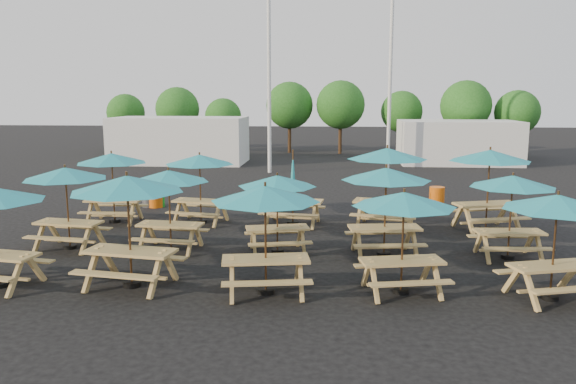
# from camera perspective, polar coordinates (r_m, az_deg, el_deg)

# --- Properties ---
(ground) EXTENTS (120.00, 120.00, 0.00)m
(ground) POSITION_cam_1_polar(r_m,az_deg,el_deg) (16.49, -0.42, -4.65)
(ground) COLOR black
(ground) RESTS_ON ground
(picnic_unit_1) EXTENTS (2.45, 2.45, 2.25)m
(picnic_unit_1) POSITION_cam_1_polar(r_m,az_deg,el_deg) (16.08, -21.67, 1.40)
(picnic_unit_1) COLOR tan
(picnic_unit_1) RESTS_ON ground
(picnic_unit_2) EXTENTS (2.27, 2.27, 2.30)m
(picnic_unit_2) POSITION_cam_1_polar(r_m,az_deg,el_deg) (18.98, -17.48, 2.97)
(picnic_unit_2) COLOR tan
(picnic_unit_2) RESTS_ON ground
(picnic_unit_3) EXTENTS (2.77, 2.77, 2.47)m
(picnic_unit_3) POSITION_cam_1_polar(r_m,az_deg,el_deg) (12.36, -16.02, 0.28)
(picnic_unit_3) COLOR tan
(picnic_unit_3) RESTS_ON ground
(picnic_unit_4) EXTENTS (2.33, 2.33, 2.19)m
(picnic_unit_4) POSITION_cam_1_polar(r_m,az_deg,el_deg) (15.13, -12.03, 1.22)
(picnic_unit_4) COLOR tan
(picnic_unit_4) RESTS_ON ground
(picnic_unit_5) EXTENTS (2.59, 2.59, 2.26)m
(picnic_unit_5) POSITION_cam_1_polar(r_m,az_deg,el_deg) (18.25, -8.97, 2.94)
(picnic_unit_5) COLOR tan
(picnic_unit_5) RESTS_ON ground
(picnic_unit_6) EXTENTS (2.60, 2.60, 2.32)m
(picnic_unit_6) POSITION_cam_1_polar(r_m,az_deg,el_deg) (11.48, -2.32, -0.72)
(picnic_unit_6) COLOR tan
(picnic_unit_6) RESTS_ON ground
(picnic_unit_7) EXTENTS (2.47, 2.47, 2.09)m
(picnic_unit_7) POSITION_cam_1_polar(r_m,az_deg,el_deg) (14.55, -1.10, 0.75)
(picnic_unit_7) COLOR tan
(picnic_unit_7) RESTS_ON ground
(picnic_unit_8) EXTENTS (2.09, 1.88, 2.42)m
(picnic_unit_8) POSITION_cam_1_polar(r_m,az_deg,el_deg) (17.93, 0.50, -0.23)
(picnic_unit_8) COLOR tan
(picnic_unit_8) RESTS_ON ground
(picnic_unit_9) EXTENTS (2.53, 2.53, 2.18)m
(picnic_unit_9) POSITION_cam_1_polar(r_m,az_deg,el_deg) (11.75, 11.69, -1.24)
(picnic_unit_9) COLOR tan
(picnic_unit_9) RESTS_ON ground
(picnic_unit_10) EXTENTS (2.57, 2.57, 2.33)m
(picnic_unit_10) POSITION_cam_1_polar(r_m,az_deg,el_deg) (14.45, 9.93, 1.37)
(picnic_unit_10) COLOR tan
(picnic_unit_10) RESTS_ON ground
(picnic_unit_11) EXTENTS (2.96, 2.96, 2.53)m
(picnic_unit_11) POSITION_cam_1_polar(r_m,az_deg,el_deg) (17.68, 10.03, 3.47)
(picnic_unit_11) COLOR tan
(picnic_unit_11) RESTS_ON ground
(picnic_unit_12) EXTENTS (2.66, 2.66, 2.20)m
(picnic_unit_12) POSITION_cam_1_polar(r_m,az_deg,el_deg) (12.37, 25.68, -1.41)
(picnic_unit_12) COLOR tan
(picnic_unit_12) RESTS_ON ground
(picnic_unit_13) EXTENTS (2.26, 2.26, 2.16)m
(picnic_unit_13) POSITION_cam_1_polar(r_m,az_deg,el_deg) (15.12, 21.84, 0.62)
(picnic_unit_13) COLOR tan
(picnic_unit_13) RESTS_ON ground
(picnic_unit_14) EXTENTS (3.02, 3.02, 2.51)m
(picnic_unit_14) POSITION_cam_1_polar(r_m,az_deg,el_deg) (18.13, 19.81, 3.13)
(picnic_unit_14) COLOR tan
(picnic_unit_14) RESTS_ON ground
(waste_bin_0) EXTENTS (0.54, 0.54, 0.87)m
(waste_bin_0) POSITION_cam_1_polar(r_m,az_deg,el_deg) (21.60, -13.92, -0.31)
(waste_bin_0) COLOR gray
(waste_bin_0) RESTS_ON ground
(waste_bin_1) EXTENTS (0.54, 0.54, 0.87)m
(waste_bin_1) POSITION_cam_1_polar(r_m,az_deg,el_deg) (21.48, -13.15, -0.33)
(waste_bin_1) COLOR #1B981E
(waste_bin_1) RESTS_ON ground
(waste_bin_2) EXTENTS (0.54, 0.54, 0.87)m
(waste_bin_2) POSITION_cam_1_polar(r_m,az_deg,el_deg) (21.42, -13.27, -0.37)
(waste_bin_2) COLOR orange
(waste_bin_2) RESTS_ON ground
(waste_bin_3) EXTENTS (0.54, 0.54, 0.87)m
(waste_bin_3) POSITION_cam_1_polar(r_m,az_deg,el_deg) (20.49, -0.49, -0.56)
(waste_bin_3) COLOR #1B981E
(waste_bin_3) RESTS_ON ground
(waste_bin_4) EXTENTS (0.54, 0.54, 0.87)m
(waste_bin_4) POSITION_cam_1_polar(r_m,az_deg,el_deg) (20.92, 14.87, -0.67)
(waste_bin_4) COLOR orange
(waste_bin_4) RESTS_ON ground
(mast_0) EXTENTS (0.20, 0.20, 12.00)m
(mast_0) POSITION_cam_1_polar(r_m,az_deg,el_deg) (30.16, -1.94, 13.37)
(mast_0) COLOR silver
(mast_0) RESTS_ON ground
(mast_1) EXTENTS (0.20, 0.20, 12.00)m
(mast_1) POSITION_cam_1_polar(r_m,az_deg,el_deg) (32.12, 10.39, 13.00)
(mast_1) COLOR silver
(mast_1) RESTS_ON ground
(event_tent_0) EXTENTS (8.00, 4.00, 2.80)m
(event_tent_0) POSITION_cam_1_polar(r_m,az_deg,el_deg) (35.29, -10.91, 5.20)
(event_tent_0) COLOR silver
(event_tent_0) RESTS_ON ground
(event_tent_1) EXTENTS (7.00, 4.00, 2.60)m
(event_tent_1) POSITION_cam_1_polar(r_m,az_deg,el_deg) (35.84, 16.88, 4.87)
(event_tent_1) COLOR silver
(event_tent_1) RESTS_ON ground
(tree_0) EXTENTS (2.80, 2.80, 4.24)m
(tree_0) POSITION_cam_1_polar(r_m,az_deg,el_deg) (43.99, -16.16, 7.73)
(tree_0) COLOR #382314
(tree_0) RESTS_ON ground
(tree_1) EXTENTS (3.11, 3.11, 4.72)m
(tree_1) POSITION_cam_1_polar(r_m,az_deg,el_deg) (41.35, -11.16, 8.27)
(tree_1) COLOR #382314
(tree_1) RESTS_ON ground
(tree_2) EXTENTS (2.59, 2.59, 3.93)m
(tree_2) POSITION_cam_1_polar(r_m,az_deg,el_deg) (40.35, -6.60, 7.61)
(tree_2) COLOR #382314
(tree_2) RESTS_ON ground
(tree_3) EXTENTS (3.36, 3.36, 5.09)m
(tree_3) POSITION_cam_1_polar(r_m,az_deg,el_deg) (40.75, 0.16, 8.79)
(tree_3) COLOR #382314
(tree_3) RESTS_ON ground
(tree_4) EXTENTS (3.41, 3.41, 5.17)m
(tree_4) POSITION_cam_1_polar(r_m,az_deg,el_deg) (40.18, 5.37, 8.81)
(tree_4) COLOR #382314
(tree_4) RESTS_ON ground
(tree_5) EXTENTS (2.94, 2.94, 4.45)m
(tree_5) POSITION_cam_1_polar(r_m,az_deg,el_deg) (40.89, 11.48, 7.99)
(tree_5) COLOR #382314
(tree_5) RESTS_ON ground
(tree_6) EXTENTS (3.38, 3.38, 5.13)m
(tree_6) POSITION_cam_1_polar(r_m,az_deg,el_deg) (39.81, 17.60, 8.35)
(tree_6) COLOR #382314
(tree_6) RESTS_ON ground
(tree_7) EXTENTS (2.95, 2.95, 4.48)m
(tree_7) POSITION_cam_1_polar(r_m,az_deg,el_deg) (40.73, 22.26, 7.49)
(tree_7) COLOR #382314
(tree_7) RESTS_ON ground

